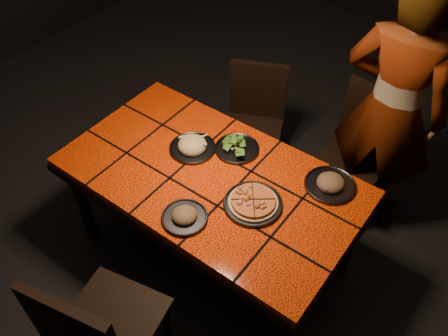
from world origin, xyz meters
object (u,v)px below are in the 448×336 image
Objects in this scene: plate_pasta at (192,146)px; plate_pizza at (253,203)px; chair_far_right at (361,145)px; chair_far_left at (255,116)px; dining_table at (211,185)px; chair_near at (98,330)px; diner at (391,111)px.

plate_pizza is at bearing -14.76° from plate_pasta.
chair_far_right is 1.04m from plate_pizza.
chair_far_right reaches higher than plate_pizza.
chair_far_left is at bearing 122.98° from plate_pizza.
chair_far_left reaches higher than dining_table.
chair_near is (0.07, -0.92, -0.12)m from dining_table.
plate_pizza is at bearing 70.95° from diner.
chair_far_left is 1.04m from plate_pizza.
diner is 6.60× the size of plate_pasta.
chair_near is at bearing -104.84° from plate_pizza.
chair_far_right is at bearing 51.72° from plate_pasta.
plate_pizza is (0.23, 0.88, 0.21)m from chair_near.
chair_near is 0.56× the size of diner.
dining_table is at bearing 173.04° from plate_pizza.
diner is at bearing -118.08° from chair_near.
chair_far_right is at bearing -114.46° from chair_near.
chair_near is at bearing 71.92° from diner.
plate_pasta is (-0.20, 0.10, 0.10)m from dining_table.
plate_pizza reaches higher than dining_table.
dining_table is at bearing -114.32° from chair_far_right.
diner is at bearing -15.76° from chair_far_left.
chair_far_left is 2.44× the size of plate_pizza.
diner reaches higher than plate_pizza.
chair_far_left reaches higher than plate_pizza.
chair_far_right is 3.45× the size of plate_pasta.
dining_table is 0.86m from chair_far_left.
chair_near is 1.92m from chair_far_right.
chair_near is 1.95m from diner.
chair_far_left is 0.95× the size of chair_far_right.
plate_pasta is (-0.50, 0.13, 0.01)m from plate_pizza.
diner is at bearing 73.12° from plate_pizza.
plate_pasta reaches higher than plate_pizza.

